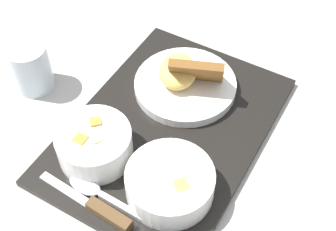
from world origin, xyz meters
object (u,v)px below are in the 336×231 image
(bowl_salad, at_px, (94,143))
(plate_main, at_px, (185,80))
(spoon, at_px, (95,191))
(bowl_soup, at_px, (170,182))
(knife, at_px, (103,211))
(glass_water, at_px, (32,68))

(bowl_salad, height_order, plate_main, plate_main)
(spoon, bearing_deg, bowl_soup, -146.70)
(bowl_salad, bearing_deg, spoon, -151.37)
(bowl_soup, bearing_deg, knife, 135.06)
(bowl_soup, bearing_deg, plate_main, 16.73)
(spoon, bearing_deg, knife, 143.54)
(bowl_salad, xyz_separation_m, knife, (-0.09, -0.06, -0.02))
(bowl_soup, height_order, plate_main, plate_main)
(bowl_salad, height_order, knife, bowl_salad)
(glass_water, bearing_deg, knife, -127.51)
(bowl_soup, bearing_deg, glass_water, 70.24)
(bowl_salad, relative_size, plate_main, 0.66)
(bowl_soup, relative_size, spoon, 0.87)
(bowl_salad, relative_size, spoon, 0.78)
(knife, distance_m, glass_water, 0.31)
(plate_main, relative_size, spoon, 1.19)
(plate_main, distance_m, glass_water, 0.28)
(bowl_soup, xyz_separation_m, glass_water, (0.12, 0.32, 0.00))
(bowl_soup, xyz_separation_m, spoon, (-0.05, 0.10, -0.02))
(plate_main, bearing_deg, glass_water, 109.40)
(bowl_soup, bearing_deg, bowl_salad, 84.20)
(spoon, relative_size, glass_water, 1.68)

